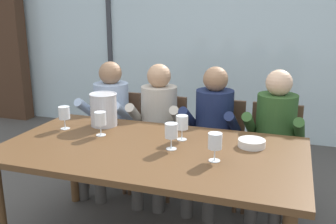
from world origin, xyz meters
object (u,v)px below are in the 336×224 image
chair_near_curtain (117,131)px  wine_glass_spare_empty (100,119)px  chair_right_of_center (274,148)px  ice_bucket_primary (104,109)px  chair_left_of_center (161,136)px  wine_glass_near_bucket (64,113)px  wine_glass_center_pour (182,123)px  chair_center (219,142)px  person_olive_shirt (274,134)px  tasting_bowl (252,143)px  person_pale_blue_shirt (108,118)px  wine_glass_by_left_taster (215,142)px  dining_table (151,158)px  wine_glass_by_right_taster (171,132)px  person_navy_polo (211,128)px  person_beige_jumper (157,123)px

chair_near_curtain → wine_glass_spare_empty: wine_glass_spare_empty is taller
chair_near_curtain → chair_right_of_center: (1.47, -0.01, 0.00)m
chair_near_curtain → ice_bucket_primary: bearing=-72.7°
ice_bucket_primary → chair_left_of_center: bearing=68.1°
wine_glass_spare_empty → chair_right_of_center: bearing=35.9°
wine_glass_near_bucket → wine_glass_center_pour: (0.91, 0.05, -0.00)m
chair_center → person_olive_shirt: (0.47, -0.15, 0.17)m
chair_near_curtain → tasting_bowl: 1.57m
person_pale_blue_shirt → wine_glass_by_left_taster: 1.50m
chair_right_of_center → person_pale_blue_shirt: 1.50m
person_olive_shirt → wine_glass_spare_empty: person_olive_shirt is taller
wine_glass_by_left_taster → wine_glass_near_bucket: same height
dining_table → person_pale_blue_shirt: (-0.74, 0.81, -0.02)m
dining_table → tasting_bowl: tasting_bowl is taller
chair_left_of_center → ice_bucket_primary: size_ratio=3.40×
person_olive_shirt → chair_near_curtain: bearing=178.3°
chair_center → chair_right_of_center: (0.47, -0.00, 0.00)m
chair_left_of_center → wine_glass_by_right_taster: 1.10m
chair_near_curtain → wine_glass_spare_empty: (0.30, -0.85, 0.38)m
chair_near_curtain → person_navy_polo: (0.96, -0.16, 0.17)m
wine_glass_by_left_taster → tasting_bowl: bearing=59.9°
person_beige_jumper → wine_glass_by_right_taster: (0.39, -0.80, 0.21)m
chair_left_of_center → chair_right_of_center: size_ratio=1.00×
person_beige_jumper → chair_near_curtain: bearing=156.1°
chair_left_of_center → wine_glass_near_bucket: bearing=-116.8°
ice_bucket_primary → wine_glass_near_bucket: (-0.24, -0.18, -0.01)m
chair_center → chair_right_of_center: 0.47m
chair_right_of_center → person_beige_jumper: 1.02m
person_pale_blue_shirt → person_olive_shirt: bearing=3.1°
chair_near_curtain → wine_glass_near_bucket: wine_glass_near_bucket is taller
chair_near_curtain → chair_right_of_center: bearing=-1.4°
chair_center → wine_glass_by_left_taster: size_ratio=4.97×
chair_left_of_center → dining_table: bearing=-69.3°
ice_bucket_primary → wine_glass_near_bucket: ice_bucket_primary is taller
chair_left_of_center → person_olive_shirt: person_olive_shirt is taller
person_beige_jumper → wine_glass_center_pour: bearing=-61.4°
dining_table → wine_glass_near_bucket: bearing=168.0°
person_beige_jumper → tasting_bowl: 1.06m
wine_glass_center_pour → wine_glass_spare_empty: same height
ice_bucket_primary → wine_glass_near_bucket: 0.30m
person_beige_jumper → wine_glass_by_right_taster: bearing=-69.2°
chair_center → wine_glass_by_left_taster: 1.14m
chair_center → person_navy_polo: bearing=-106.9°
chair_center → wine_glass_center_pour: size_ratio=4.97×
chair_right_of_center → person_navy_polo: bearing=-161.6°
chair_near_curtain → wine_glass_by_right_taster: 1.35m
dining_table → wine_glass_spare_empty: 0.49m
person_navy_polo → wine_glass_spare_empty: bearing=-128.7°
dining_table → person_pale_blue_shirt: size_ratio=1.68×
tasting_bowl → person_pale_blue_shirt: bearing=156.7°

